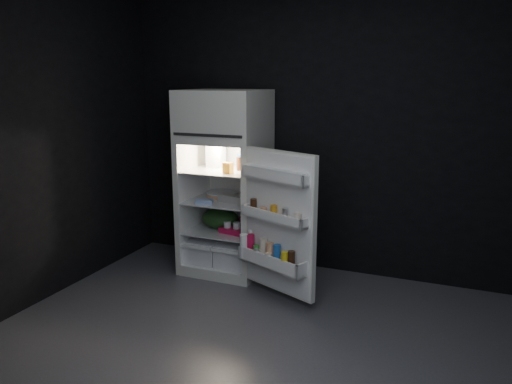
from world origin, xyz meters
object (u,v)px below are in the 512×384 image
at_px(refrigerator, 226,176).
at_px(egg_carton, 233,199).
at_px(fridge_door, 277,225).
at_px(milk_jug, 216,155).
at_px(yogurt_tray, 233,231).

relative_size(refrigerator, egg_carton, 6.17).
relative_size(fridge_door, milk_jug, 5.08).
xyz_separation_m(milk_jug, yogurt_tray, (0.27, -0.19, -0.69)).
xyz_separation_m(refrigerator, yogurt_tray, (0.13, -0.14, -0.50)).
bearing_deg(milk_jug, fridge_door, -34.62).
bearing_deg(refrigerator, fridge_door, -35.89).
bearing_deg(egg_carton, fridge_door, -20.80).
bearing_deg(egg_carton, yogurt_tray, -52.65).
xyz_separation_m(refrigerator, egg_carton, (0.12, -0.11, -0.19)).
bearing_deg(milk_jug, yogurt_tray, -35.94).
xyz_separation_m(fridge_door, yogurt_tray, (-0.59, 0.38, -0.23)).
bearing_deg(fridge_door, refrigerator, 144.11).
height_order(milk_jug, egg_carton, milk_jug).
bearing_deg(yogurt_tray, egg_carton, 124.36).
distance_m(refrigerator, yogurt_tray, 0.54).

